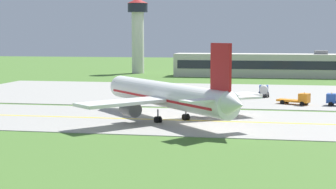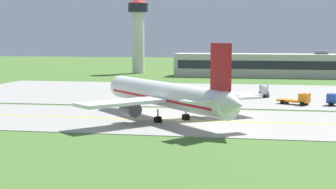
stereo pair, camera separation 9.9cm
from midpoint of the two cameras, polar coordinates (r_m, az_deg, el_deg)
name	(u,v)px [view 2 (the right image)]	position (r m, az deg, el deg)	size (l,w,h in m)	color
ground_plane	(178,121)	(88.97, 1.09, -2.73)	(500.00, 500.00, 0.00)	#47702D
taxiway_strip	(178,120)	(88.97, 1.09, -2.70)	(240.00, 28.00, 0.10)	#9E9B93
apron_pad	(250,94)	(129.50, 8.55, 0.02)	(140.00, 52.00, 0.10)	#9E9B93
taxiway_centreline	(178,120)	(88.96, 1.09, -2.66)	(220.00, 0.60, 0.01)	yellow
airplane_lead	(167,95)	(88.48, -0.05, -0.08)	(29.82, 32.50, 12.70)	white
service_truck_fuel	(298,99)	(111.42, 13.39, -0.48)	(6.65, 4.66, 2.59)	orange
service_truck_catering	(264,90)	(125.21, 9.94, 0.47)	(2.41, 6.02, 2.65)	#264CA5
terminal_building	(278,65)	(185.43, 11.39, 2.98)	(68.38, 11.09, 8.84)	beige
control_tower	(138,28)	(200.32, -3.11, 6.87)	(7.60, 7.60, 26.99)	silver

